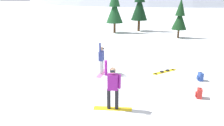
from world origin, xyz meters
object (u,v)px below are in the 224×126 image
Objects in this scene: backpack_blue at (200,77)px; pine_tree_twin at (115,8)px; snowboarder_midground at (101,59)px; loose_snowboard_far_spare at (165,72)px; pine_tree_broad at (180,17)px; snowboarder_foreground at (113,87)px; pine_tree_young at (140,4)px; backpack_red at (199,93)px.

backpack_blue is 0.08× the size of pine_tree_twin.
pine_tree_twin is at bearing 103.58° from snowboarder_midground.
loose_snowboard_far_spare is 0.36× the size of pine_tree_broad.
snowboarder_midground is 0.33× the size of pine_tree_twin.
snowboarder_foreground is at bearing -98.20° from pine_tree_broad.
pine_tree_young is at bearing 143.22° from pine_tree_broad.
pine_tree_twin reaches higher than snowboarder_foreground.
pine_tree_twin is at bearing 117.69° from loose_snowboard_far_spare.
pine_tree_young reaches higher than snowboarder_midground.
pine_tree_young reaches higher than snowboarder_foreground.
backpack_blue is 2.24m from backpack_red.
backpack_blue and backpack_red have the same top height.
pine_tree_young is at bearing 97.25° from snowboarder_foreground.
loose_snowboard_far_spare is 12.56m from pine_tree_broad.
snowboarder_foreground is 0.35× the size of pine_tree_twin.
snowboarder_foreground is 4.06m from backpack_red.
loose_snowboard_far_spare is (1.74, 5.16, -0.94)m from snowboarder_foreground.
snowboarder_midground is 0.44× the size of pine_tree_broad.
snowboarder_foreground is 1.31× the size of loose_snowboard_far_spare.
snowboarder_foreground reaches higher than backpack_blue.
pine_tree_young reaches higher than backpack_red.
snowboarder_foreground is 5.53m from loose_snowboard_far_spare.
pine_tree_young is 1.55× the size of pine_tree_broad.
pine_tree_broad reaches higher than loose_snowboard_far_spare.
snowboarder_foreground is 19.87m from pine_tree_twin.
snowboarder_foreground is 4.32× the size of backpack_blue.
snowboarder_midground reaches higher than backpack_red.
snowboarder_midground is 14.45m from pine_tree_broad.
snowboarder_foreground is at bearing -73.83° from pine_tree_twin.
loose_snowboard_far_spare is at bearing 71.35° from snowboarder_foreground.
backpack_blue is (5.49, 0.52, -0.68)m from snowboarder_midground.
pine_tree_twin is 3.72m from pine_tree_young.
loose_snowboard_far_spare is at bearing -93.61° from pine_tree_broad.
snowboarder_foreground is at bearing -148.74° from backpack_red.
pine_tree_broad is (-0.89, 15.40, 2.16)m from backpack_red.
pine_tree_twin is at bearing 169.47° from pine_tree_broad.
loose_snowboard_far_spare is (3.57, 1.39, -0.87)m from snowboarder_midground.
backpack_red is at bearing -86.68° from pine_tree_broad.
pine_tree_twin is (-7.24, 13.80, 3.18)m from loose_snowboard_far_spare.
pine_tree_broad reaches higher than backpack_blue.
loose_snowboard_far_spare is 3.29× the size of backpack_blue.
backpack_blue is 0.07× the size of pine_tree_young.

